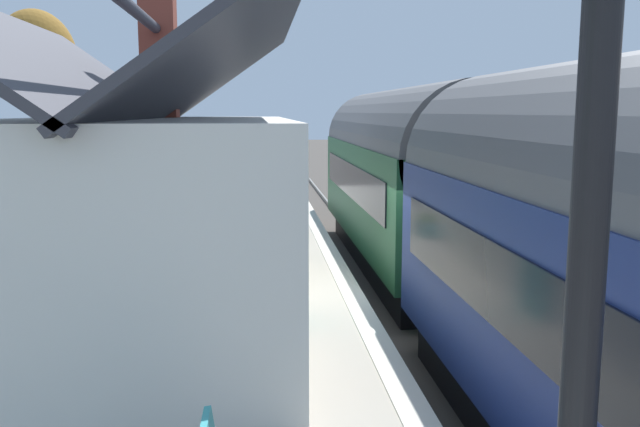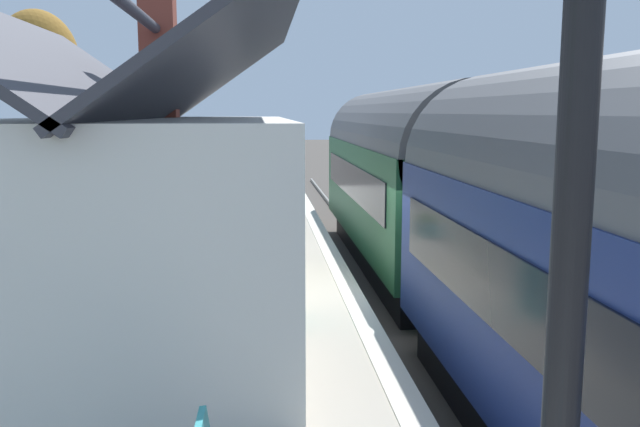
{
  "view_description": "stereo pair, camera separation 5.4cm",
  "coord_description": "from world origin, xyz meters",
  "px_view_note": "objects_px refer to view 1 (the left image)",
  "views": [
    {
      "loc": [
        -10.48,
        2.71,
        3.77
      ],
      "look_at": [
        2.2,
        1.5,
        1.83
      ],
      "focal_mm": 37.63,
      "sensor_mm": 36.0,
      "label": 1
    },
    {
      "loc": [
        -10.48,
        2.65,
        3.77
      ],
      "look_at": [
        2.2,
        1.5,
        1.83
      ],
      "focal_mm": 37.63,
      "sensor_mm": 36.0,
      "label": 2
    }
  ],
  "objects_px": {
    "planter_bench_right": "(183,212)",
    "lamp_post_platform": "(590,210)",
    "train": "(467,202)",
    "station_building": "(145,211)",
    "tree_distant": "(36,62)",
    "planter_edge_near": "(272,226)",
    "station_sign_board": "(283,187)",
    "bench_near_building": "(238,191)"
  },
  "relations": [
    {
      "from": "train",
      "to": "tree_distant",
      "type": "xyz_separation_m",
      "value": [
        13.3,
        11.12,
        3.23
      ]
    },
    {
      "from": "station_building",
      "to": "bench_near_building",
      "type": "height_order",
      "value": "station_building"
    },
    {
      "from": "planter_edge_near",
      "to": "bench_near_building",
      "type": "bearing_deg",
      "value": 9.77
    },
    {
      "from": "bench_near_building",
      "to": "tree_distant",
      "type": "distance_m",
      "value": 8.81
    },
    {
      "from": "planter_edge_near",
      "to": "lamp_post_platform",
      "type": "distance_m",
      "value": 14.13
    },
    {
      "from": "station_building",
      "to": "planter_bench_right",
      "type": "bearing_deg",
      "value": 2.19
    },
    {
      "from": "station_building",
      "to": "planter_edge_near",
      "type": "relative_size",
      "value": 7.83
    },
    {
      "from": "train",
      "to": "bench_near_building",
      "type": "relative_size",
      "value": 14.2
    },
    {
      "from": "train",
      "to": "lamp_post_platform",
      "type": "distance_m",
      "value": 9.98
    },
    {
      "from": "lamp_post_platform",
      "to": "station_sign_board",
      "type": "height_order",
      "value": "lamp_post_platform"
    },
    {
      "from": "planter_bench_right",
      "to": "planter_edge_near",
      "type": "distance_m",
      "value": 2.54
    },
    {
      "from": "train",
      "to": "planter_edge_near",
      "type": "xyz_separation_m",
      "value": [
        4.41,
        3.25,
        -1.12
      ]
    },
    {
      "from": "station_building",
      "to": "bench_near_building",
      "type": "relative_size",
      "value": 5.74
    },
    {
      "from": "planter_bench_right",
      "to": "tree_distant",
      "type": "bearing_deg",
      "value": 36.67
    },
    {
      "from": "train",
      "to": "station_sign_board",
      "type": "xyz_separation_m",
      "value": [
        4.6,
        2.97,
        -0.21
      ]
    },
    {
      "from": "bench_near_building",
      "to": "station_sign_board",
      "type": "height_order",
      "value": "station_sign_board"
    },
    {
      "from": "planter_bench_right",
      "to": "station_sign_board",
      "type": "height_order",
      "value": "station_sign_board"
    },
    {
      "from": "lamp_post_platform",
      "to": "planter_bench_right",
      "type": "bearing_deg",
      "value": 10.09
    },
    {
      "from": "train",
      "to": "planter_edge_near",
      "type": "distance_m",
      "value": 5.6
    },
    {
      "from": "lamp_post_platform",
      "to": "tree_distant",
      "type": "relative_size",
      "value": 0.54
    },
    {
      "from": "planter_bench_right",
      "to": "station_sign_board",
      "type": "distance_m",
      "value": 2.8
    },
    {
      "from": "bench_near_building",
      "to": "planter_bench_right",
      "type": "bearing_deg",
      "value": 162.9
    },
    {
      "from": "station_building",
      "to": "planter_edge_near",
      "type": "distance_m",
      "value": 6.46
    },
    {
      "from": "planter_bench_right",
      "to": "lamp_post_platform",
      "type": "xyz_separation_m",
      "value": [
        -15.18,
        -2.7,
        2.24
      ]
    },
    {
      "from": "train",
      "to": "lamp_post_platform",
      "type": "height_order",
      "value": "lamp_post_platform"
    },
    {
      "from": "station_sign_board",
      "to": "tree_distant",
      "type": "height_order",
      "value": "tree_distant"
    },
    {
      "from": "station_building",
      "to": "lamp_post_platform",
      "type": "distance_m",
      "value": 8.33
    },
    {
      "from": "lamp_post_platform",
      "to": "tree_distant",
      "type": "distance_m",
      "value": 24.37
    },
    {
      "from": "bench_near_building",
      "to": "station_sign_board",
      "type": "xyz_separation_m",
      "value": [
        -5.2,
        -1.21,
        0.71
      ]
    },
    {
      "from": "train",
      "to": "station_sign_board",
      "type": "relative_size",
      "value": 12.79
    },
    {
      "from": "planter_edge_near",
      "to": "tree_distant",
      "type": "height_order",
      "value": "tree_distant"
    },
    {
      "from": "station_building",
      "to": "lamp_post_platform",
      "type": "bearing_deg",
      "value": -162.93
    },
    {
      "from": "lamp_post_platform",
      "to": "planter_edge_near",
      "type": "bearing_deg",
      "value": 2.07
    },
    {
      "from": "bench_near_building",
      "to": "station_sign_board",
      "type": "relative_size",
      "value": 0.9
    },
    {
      "from": "bench_near_building",
      "to": "planter_edge_near",
      "type": "xyz_separation_m",
      "value": [
        -5.39,
        -0.93,
        -0.2
      ]
    },
    {
      "from": "planter_edge_near",
      "to": "station_building",
      "type": "bearing_deg",
      "value": 162.36
    },
    {
      "from": "train",
      "to": "planter_bench_right",
      "type": "relative_size",
      "value": 21.87
    },
    {
      "from": "planter_edge_near",
      "to": "train",
      "type": "bearing_deg",
      "value": -143.59
    },
    {
      "from": "planter_bench_right",
      "to": "lamp_post_platform",
      "type": "bearing_deg",
      "value": -169.91
    },
    {
      "from": "train",
      "to": "station_building",
      "type": "xyz_separation_m",
      "value": [
        -1.62,
        5.17,
        0.16
      ]
    },
    {
      "from": "train",
      "to": "tree_distant",
      "type": "relative_size",
      "value": 2.78
    },
    {
      "from": "station_building",
      "to": "tree_distant",
      "type": "distance_m",
      "value": 16.35
    }
  ]
}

